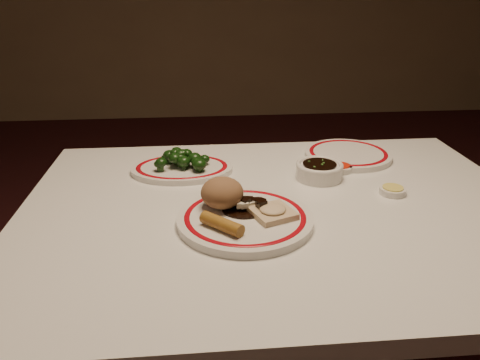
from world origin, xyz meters
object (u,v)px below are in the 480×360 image
(main_plate, at_px, (245,219))
(stirfry_heap, at_px, (246,204))
(fried_wonton, at_px, (273,212))
(broccoli_pile, at_px, (182,158))
(rice_mound, at_px, (222,193))
(soy_bowl, at_px, (319,171))
(broccoli_plate, at_px, (182,168))
(spring_roll, at_px, (222,224))
(dining_table, at_px, (279,240))

(main_plate, height_order, stirfry_heap, stirfry_heap)
(fried_wonton, xyz_separation_m, broccoli_pile, (-0.20, 0.31, 0.01))
(main_plate, height_order, rice_mound, rice_mound)
(stirfry_heap, distance_m, soy_bowl, 0.29)
(broccoli_plate, bearing_deg, main_plate, -65.30)
(soy_bowl, bearing_deg, broccoli_pile, 167.68)
(stirfry_heap, bearing_deg, broccoli_plate, 118.08)
(spring_roll, relative_size, broccoli_pile, 0.67)
(broccoli_pile, bearing_deg, soy_bowl, -12.32)
(main_plate, xyz_separation_m, fried_wonton, (0.06, -0.01, 0.02))
(rice_mound, relative_size, soy_bowl, 0.78)
(rice_mound, relative_size, broccoli_pile, 0.64)
(main_plate, xyz_separation_m, rice_mound, (-0.05, 0.05, 0.04))
(main_plate, relative_size, fried_wonton, 2.91)
(spring_roll, bearing_deg, fried_wonton, -21.02)
(spring_roll, bearing_deg, soy_bowl, 0.78)
(fried_wonton, bearing_deg, broccoli_plate, 122.55)
(dining_table, bearing_deg, stirfry_heap, -153.00)
(soy_bowl, bearing_deg, fried_wonton, -124.41)
(stirfry_heap, distance_m, broccoli_plate, 0.31)
(spring_roll, bearing_deg, broccoli_plate, 58.12)
(dining_table, height_order, spring_roll, spring_roll)
(fried_wonton, height_order, stirfry_heap, stirfry_heap)
(rice_mound, height_order, broccoli_pile, rice_mound)
(dining_table, xyz_separation_m, main_plate, (-0.09, -0.08, 0.10))
(main_plate, distance_m, stirfry_heap, 0.04)
(spring_roll, bearing_deg, dining_table, -2.37)
(main_plate, distance_m, soy_bowl, 0.32)
(spring_roll, bearing_deg, broccoli_pile, 57.93)
(dining_table, distance_m, stirfry_heap, 0.15)
(spring_roll, xyz_separation_m, broccoli_plate, (-0.09, 0.36, -0.02))
(dining_table, relative_size, soy_bowl, 9.92)
(rice_mound, distance_m, broccoli_plate, 0.28)
(spring_roll, distance_m, stirfry_heap, 0.11)
(broccoli_pile, bearing_deg, main_plate, -65.45)
(rice_mound, xyz_separation_m, broccoli_plate, (-0.10, 0.26, -0.04))
(main_plate, bearing_deg, fried_wonton, -5.48)
(dining_table, bearing_deg, spring_roll, -136.80)
(rice_mound, relative_size, spring_roll, 0.96)
(fried_wonton, bearing_deg, broccoli_pile, 122.47)
(rice_mound, distance_m, soy_bowl, 0.32)
(dining_table, height_order, main_plate, main_plate)
(broccoli_plate, relative_size, soy_bowl, 2.34)
(dining_table, distance_m, broccoli_plate, 0.34)
(rice_mound, xyz_separation_m, soy_bowl, (0.26, 0.18, -0.03))
(stirfry_heap, height_order, broccoli_plate, stirfry_heap)
(dining_table, relative_size, fried_wonton, 11.20)
(main_plate, xyz_separation_m, broccoli_plate, (-0.14, 0.31, -0.00))
(rice_mound, height_order, soy_bowl, rice_mound)
(main_plate, height_order, broccoli_pile, broccoli_pile)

